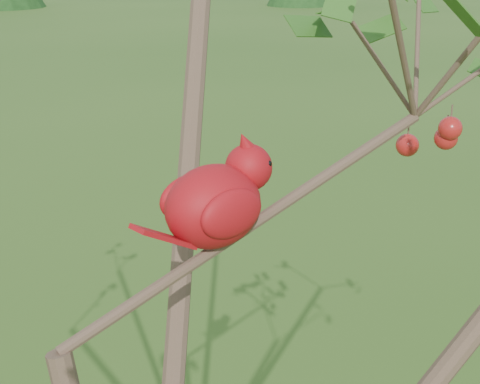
% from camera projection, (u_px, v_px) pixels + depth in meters
% --- Properties ---
extents(crabapple_tree, '(2.35, 2.05, 2.95)m').
position_uv_depth(crabapple_tree, '(148.00, 252.00, 0.86)').
color(crabapple_tree, '#473126').
rests_on(crabapple_tree, ground).
extents(cardinal, '(0.25, 0.14, 0.17)m').
position_uv_depth(cardinal, '(218.00, 201.00, 1.03)').
color(cardinal, '#A60E18').
rests_on(cardinal, ground).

